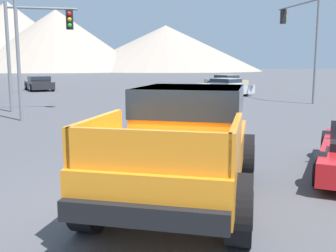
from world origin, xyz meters
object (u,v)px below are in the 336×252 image
orange_pickup_truck (185,135)px  parked_car_dark (39,83)px  traffic_light_crosswalk (301,30)px  parked_car_tan (226,81)px  traffic_light_main (37,36)px  parked_car_silver (225,86)px

orange_pickup_truck → parked_car_dark: size_ratio=1.14×
traffic_light_crosswalk → parked_car_dark: bearing=49.9°
parked_car_tan → parked_car_dark: (-17.14, -0.26, 0.00)m
traffic_light_main → parked_car_dark: bearing=95.3°
orange_pickup_truck → traffic_light_crosswalk: bearing=78.8°
orange_pickup_truck → parked_car_tan: (12.07, 29.35, -0.44)m
orange_pickup_truck → parked_car_silver: 22.73m
orange_pickup_truck → traffic_light_main: bearing=130.4°
orange_pickup_truck → parked_car_dark: 29.53m
traffic_light_main → traffic_light_crosswalk: 15.06m
parked_car_dark → traffic_light_crosswalk: bearing=-55.3°
parked_car_dark → traffic_light_main: size_ratio=0.89×
parked_car_dark → parked_car_silver: 16.03m
traffic_light_main → traffic_light_crosswalk: (14.94, 1.83, 0.69)m
parked_car_dark → traffic_light_crosswalk: 21.74m
orange_pickup_truck → parked_car_tan: bearing=93.0°
parked_car_silver → traffic_light_main: size_ratio=0.88×
parked_car_tan → orange_pickup_truck: bearing=-137.9°
orange_pickup_truck → parked_car_dark: (-5.07, 29.09, -0.43)m
parked_car_tan → traffic_light_crosswalk: 14.55m
parked_car_silver → parked_car_dark: bearing=120.1°
parked_car_silver → traffic_light_crosswalk: (2.57, -5.70, 3.63)m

